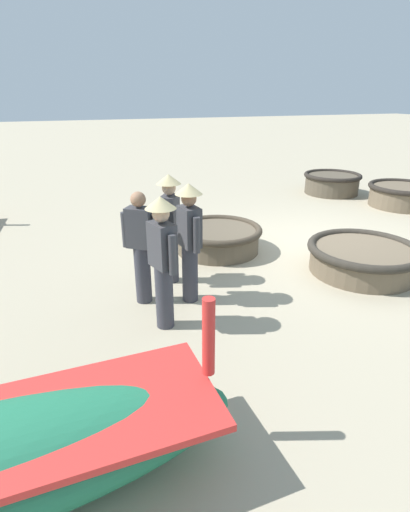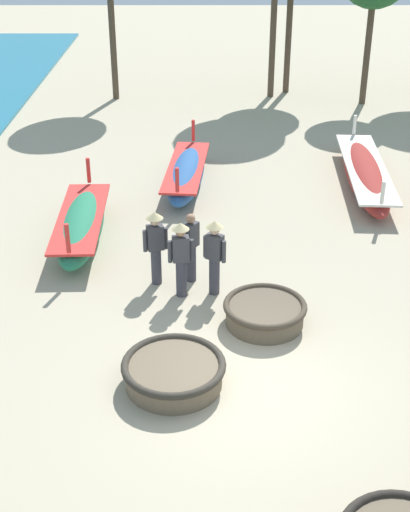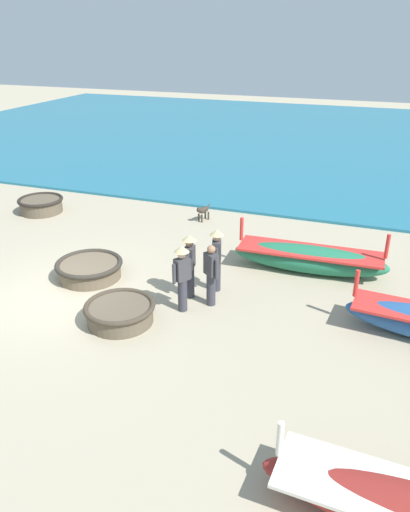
{
  "view_description": "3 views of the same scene",
  "coord_description": "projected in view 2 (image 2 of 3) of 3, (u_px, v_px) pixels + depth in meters",
  "views": [
    {
      "loc": [
        -5.91,
        4.49,
        2.74
      ],
      "look_at": [
        -1.4,
        2.87,
        0.77
      ],
      "focal_mm": 28.0,
      "sensor_mm": 36.0,
      "label": 1
    },
    {
      "loc": [
        -0.61,
        -9.71,
        7.76
      ],
      "look_at": [
        -0.67,
        2.99,
        0.92
      ],
      "focal_mm": 50.0,
      "sensor_mm": 36.0,
      "label": 2
    },
    {
      "loc": [
        9.06,
        7.13,
        6.18
      ],
      "look_at": [
        -1.4,
        3.28,
        1.03
      ],
      "focal_mm": 35.0,
      "sensor_mm": 36.0,
      "label": 3
    }
  ],
  "objects": [
    {
      "name": "ground_plane",
      "position": [
        243.0,
        386.0,
        12.22
      ],
      "size": [
        80.0,
        80.0,
        0.0
      ],
      "primitive_type": "plane",
      "color": "tan"
    },
    {
      "name": "coracle_tilted",
      "position": [
        176.0,
        372.0,
        12.15
      ],
      "size": [
        1.8,
        1.8,
        0.47
      ],
      "color": "brown",
      "rests_on": "ground"
    },
    {
      "name": "long_boat_green_hull",
      "position": [
        189.0,
        174.0,
        19.84
      ],
      "size": [
        1.31,
        4.32,
        1.3
      ],
      "color": "#285693",
      "rests_on": "ground"
    },
    {
      "name": "fisherman_hauling",
      "position": [
        217.0,
        253.0,
        14.48
      ],
      "size": [
        0.46,
        0.37,
        1.67
      ],
      "color": "#383842",
      "rests_on": "ground"
    },
    {
      "name": "long_boat_blue_hull",
      "position": [
        84.0,
        225.0,
        16.93
      ],
      "size": [
        1.17,
        4.25,
        1.35
      ],
      "color": "#237551",
      "rests_on": "ground"
    },
    {
      "name": "long_boat_red_hull",
      "position": [
        368.0,
        174.0,
        19.93
      ],
      "size": [
        1.37,
        5.85,
        1.19
      ],
      "color": "maroon",
      "rests_on": "ground"
    },
    {
      "name": "fisherman_by_coracle",
      "position": [
        183.0,
        255.0,
        14.41
      ],
      "size": [
        0.53,
        0.36,
        1.67
      ],
      "color": "#383842",
      "rests_on": "ground"
    },
    {
      "name": "fisherman_standing_right",
      "position": [
        193.0,
        246.0,
        15.01
      ],
      "size": [
        0.38,
        0.45,
        1.57
      ],
      "color": "#383842",
      "rests_on": "ground"
    },
    {
      "name": "fisherman_crouching",
      "position": [
        158.0,
        243.0,
        14.85
      ],
      "size": [
        0.51,
        0.36,
        1.67
      ],
      "color": "#383842",
      "rests_on": "ground"
    },
    {
      "name": "coracle_center",
      "position": [
        267.0,
        312.0,
        13.79
      ],
      "size": [
        1.63,
        1.63,
        0.47
      ],
      "color": "brown",
      "rests_on": "ground"
    }
  ]
}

